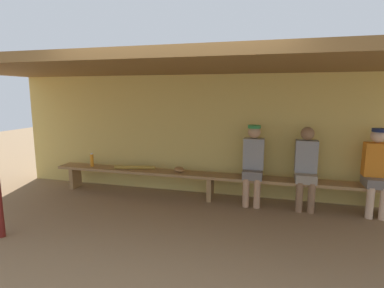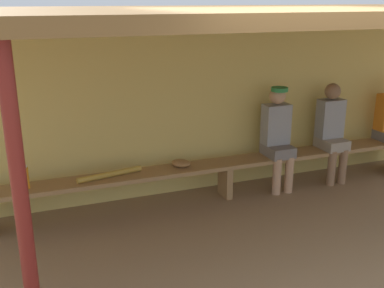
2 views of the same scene
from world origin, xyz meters
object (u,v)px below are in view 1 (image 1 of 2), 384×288
player_rightmost (376,168)px  player_in_white (306,165)px  bench (210,178)px  baseball_glove_tan (179,169)px  water_bottle_orange (92,160)px  baseball_bat (135,167)px  player_in_red (253,161)px

player_rightmost → player_in_white: bearing=-180.0°
bench → player_in_white: 1.60m
player_rightmost → baseball_glove_tan: 3.16m
water_bottle_orange → baseball_bat: (0.90, 0.01, -0.09)m
bench → player_rightmost: bearing=0.1°
bench → player_in_white: bearing=0.1°
player_in_white → player_in_red: (-0.84, 0.00, 0.02)m
player_rightmost → player_in_red: bearing=180.0°
player_rightmost → baseball_bat: bearing=-179.9°
bench → baseball_glove_tan: 0.59m
bench → player_in_white: player_in_white is taller
player_in_white → player_in_red: size_ratio=0.99×
player_in_white → player_rightmost: player_rightmost is taller
player_in_white → baseball_glove_tan: (-2.14, 0.03, -0.22)m
water_bottle_orange → baseball_glove_tan: water_bottle_orange is taller
baseball_bat → player_in_red: bearing=-10.9°
bench → water_bottle_orange: water_bottle_orange is taller
player_rightmost → baseball_bat: 4.02m
baseball_bat → player_in_white: bearing=-10.9°
water_bottle_orange → baseball_bat: 0.90m
player_in_red → baseball_glove_tan: player_in_red is taller
player_in_white → water_bottle_orange: size_ratio=5.06×
baseball_bat → player_rightmost: bearing=-10.9°
bench → player_rightmost: player_rightmost is taller
player_in_white → player_in_red: bearing=180.0°
player_in_red → water_bottle_orange: 3.08m
bench → baseball_glove_tan: size_ratio=25.00×
player_in_white → player_in_red: player_in_red is taller
player_in_white → baseball_glove_tan: player_in_white is taller
player_in_red → player_rightmost: size_ratio=1.00×
bench → water_bottle_orange: 2.35m
bench → player_rightmost: size_ratio=4.46×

